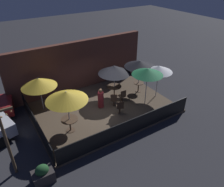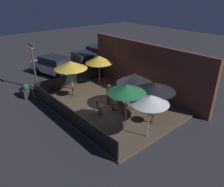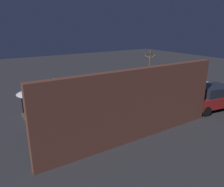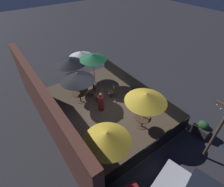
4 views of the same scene
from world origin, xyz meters
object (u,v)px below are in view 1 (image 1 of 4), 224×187
(patio_umbrella_2, at_px, (114,70))
(dining_table_2, at_px, (114,88))
(patio_umbrella_5, at_px, (159,69))
(patio_chair_0, at_px, (114,99))
(patio_umbrella_3, at_px, (148,72))
(patron_0, at_px, (101,99))
(patio_umbrella_1, at_px, (140,64))
(patio_chair_1, at_px, (122,96))
(dining_table_0, at_px, (70,121))
(patio_umbrella_0, at_px, (66,96))
(patio_chair_2, at_px, (120,107))
(planter_box, at_px, (43,175))
(patio_umbrella_4, at_px, (39,82))
(light_post, at_px, (6,138))
(dining_table_1, at_px, (138,84))

(patio_umbrella_2, height_order, dining_table_2, patio_umbrella_2)
(patio_umbrella_5, bearing_deg, patio_chair_0, 171.78)
(patio_umbrella_3, xyz_separation_m, patron_0, (-2.64, 1.15, -1.66))
(patio_umbrella_2, bearing_deg, patio_chair_0, -124.03)
(patio_umbrella_1, distance_m, patron_0, 3.57)
(patio_chair_1, bearing_deg, dining_table_0, 102.25)
(patio_umbrella_0, xyz_separation_m, patio_chair_1, (3.97, 0.81, -1.69))
(patio_chair_2, bearing_deg, planter_box, 136.06)
(patio_umbrella_0, xyz_separation_m, dining_table_2, (3.98, 1.79, -1.59))
(patio_umbrella_3, relative_size, planter_box, 2.61)
(dining_table_2, distance_m, patio_chair_1, 0.98)
(dining_table_2, distance_m, patio_chair_0, 1.30)
(patio_umbrella_0, bearing_deg, patio_umbrella_4, 102.61)
(patio_umbrella_2, xyz_separation_m, dining_table_2, (-0.00, 0.00, -1.37))
(patio_umbrella_4, height_order, patio_chair_0, patio_umbrella_4)
(dining_table_2, bearing_deg, light_post, -157.01)
(patio_umbrella_3, height_order, patron_0, patio_umbrella_3)
(dining_table_2, relative_size, patio_chair_0, 1.02)
(dining_table_0, bearing_deg, patio_chair_2, -3.08)
(dining_table_2, bearing_deg, patio_umbrella_0, -155.82)
(patio_umbrella_4, bearing_deg, patron_0, -28.22)
(patio_chair_0, bearing_deg, patron_0, 95.63)
(patio_umbrella_4, height_order, planter_box, patio_umbrella_4)
(patio_umbrella_2, height_order, patio_chair_1, patio_umbrella_2)
(patio_umbrella_0, height_order, planter_box, patio_umbrella_0)
(patio_umbrella_5, relative_size, patio_chair_2, 2.39)
(patio_umbrella_5, distance_m, light_post, 9.60)
(patio_umbrella_2, distance_m, dining_table_2, 1.37)
(planter_box, bearing_deg, light_post, 128.40)
(patio_umbrella_1, height_order, patio_umbrella_4, patio_umbrella_1)
(dining_table_1, bearing_deg, patio_umbrella_4, 167.66)
(dining_table_2, xyz_separation_m, patio_chair_0, (-0.73, -1.08, -0.09))
(patio_umbrella_5, relative_size, light_post, 0.64)
(patio_chair_0, bearing_deg, dining_table_2, 0.00)
(dining_table_2, xyz_separation_m, patio_chair_2, (-0.86, -1.95, -0.09))
(patio_chair_1, distance_m, patio_chair_2, 1.29)
(patio_chair_0, distance_m, light_post, 6.77)
(planter_box, bearing_deg, patio_chair_0, 29.32)
(patio_umbrella_0, xyz_separation_m, patio_umbrella_1, (5.75, 1.40, -0.07))
(dining_table_2, bearing_deg, patio_chair_2, -113.73)
(patio_umbrella_3, distance_m, dining_table_2, 2.74)
(patio_umbrella_0, height_order, light_post, light_post)
(dining_table_2, distance_m, light_post, 7.79)
(patio_umbrella_2, height_order, planter_box, patio_umbrella_2)
(patio_umbrella_3, distance_m, patio_chair_0, 2.70)
(patio_chair_1, bearing_deg, light_post, 106.73)
(patio_umbrella_3, xyz_separation_m, patio_umbrella_4, (-5.79, 2.84, -0.36))
(patron_0, bearing_deg, dining_table_1, -166.92)
(patio_umbrella_1, xyz_separation_m, dining_table_2, (-1.77, 0.39, -1.51))
(patio_umbrella_1, bearing_deg, planter_box, -154.73)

